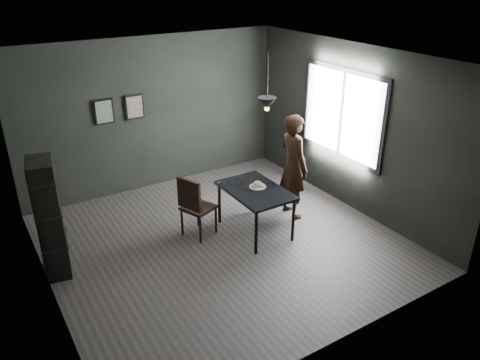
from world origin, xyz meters
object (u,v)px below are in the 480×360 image
shelf_unit (49,219)px  white_plate (258,187)px  cafe_table (255,194)px  wood_chair (194,204)px  pendant_lamp (267,103)px  woman (293,166)px

shelf_unit → white_plate: bearing=-0.5°
white_plate → cafe_table: bearing=-152.4°
cafe_table → wood_chair: (-0.88, 0.37, -0.09)m
white_plate → pendant_lamp: pendant_lamp is taller
white_plate → woman: bearing=8.0°
white_plate → woman: 0.80m
shelf_unit → pendant_lamp: bearing=1.3°
woman → shelf_unit: bearing=88.7°
pendant_lamp → shelf_unit: bearing=171.6°
woman → pendant_lamp: 1.30m
cafe_table → woman: bearing=9.6°
cafe_table → wood_chair: 0.96m
woman → pendant_lamp: (-0.59, -0.04, 1.16)m
wood_chair → shelf_unit: bearing=153.1°
white_plate → wood_chair: size_ratio=0.23×
white_plate → shelf_unit: 3.03m
wood_chair → pendant_lamp: size_ratio=1.18×
cafe_table → pendant_lamp: 1.41m
cafe_table → wood_chair: wood_chair is taller
cafe_table → woman: size_ratio=0.67×
white_plate → woman: (0.78, 0.11, 0.14)m
woman → shelf_unit: (-3.76, 0.43, -0.05)m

